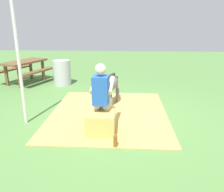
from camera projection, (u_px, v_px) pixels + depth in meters
name	position (u px, v px, depth m)	size (l,w,h in m)	color
ground_plane	(112.00, 118.00, 5.03)	(24.00, 24.00, 0.00)	#568442
hay_patch	(109.00, 113.00, 5.24)	(3.06, 2.59, 0.02)	tan
hay_bale	(101.00, 122.00, 4.30)	(0.61, 0.52, 0.42)	tan
person_seated	(102.00, 94.00, 4.30)	(0.68, 0.44, 1.30)	beige
pony_standing	(108.00, 85.00, 5.51)	(1.30, 0.62, 0.91)	slate
soda_bottle	(115.00, 140.00, 3.78)	(0.07, 0.07, 0.28)	brown
water_barrel	(62.00, 73.00, 7.56)	(0.57, 0.57, 0.81)	#B2B2B7
tent_pole_left	(19.00, 61.00, 4.38)	(0.06, 0.06, 2.56)	silver
picnic_bench	(25.00, 66.00, 7.73)	(1.87, 1.75, 0.75)	brown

